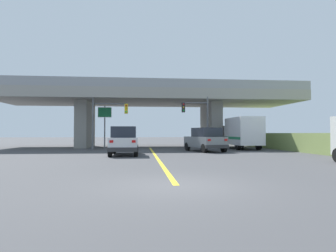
{
  "coord_description": "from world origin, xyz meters",
  "views": [
    {
      "loc": [
        -1.09,
        -8.64,
        1.56
      ],
      "look_at": [
        1.38,
        16.81,
        2.19
      ],
      "focal_mm": 31.16,
      "sensor_mm": 36.0,
      "label": 1
    }
  ],
  "objects_px": {
    "suv_crossing": "(205,140)",
    "highway_sign": "(105,117)",
    "box_truck": "(241,133)",
    "traffic_signal_nearside": "(199,116)",
    "traffic_signal_farside": "(105,115)",
    "suv_lead": "(124,141)"
  },
  "relations": [
    {
      "from": "box_truck",
      "to": "traffic_signal_farside",
      "type": "relative_size",
      "value": 1.29
    },
    {
      "from": "box_truck",
      "to": "traffic_signal_nearside",
      "type": "distance_m",
      "value": 4.54
    },
    {
      "from": "traffic_signal_farside",
      "to": "box_truck",
      "type": "bearing_deg",
      "value": -3.03
    },
    {
      "from": "suv_lead",
      "to": "traffic_signal_nearside",
      "type": "distance_m",
      "value": 10.39
    },
    {
      "from": "traffic_signal_nearside",
      "to": "highway_sign",
      "type": "xyz_separation_m",
      "value": [
        -9.45,
        2.45,
        -0.08
      ]
    },
    {
      "from": "suv_lead",
      "to": "traffic_signal_farside",
      "type": "bearing_deg",
      "value": 106.0
    },
    {
      "from": "suv_lead",
      "to": "traffic_signal_farside",
      "type": "relative_size",
      "value": 0.82
    },
    {
      "from": "box_truck",
      "to": "traffic_signal_nearside",
      "type": "relative_size",
      "value": 1.31
    },
    {
      "from": "traffic_signal_farside",
      "to": "highway_sign",
      "type": "distance_m",
      "value": 2.1
    },
    {
      "from": "box_truck",
      "to": "traffic_signal_farside",
      "type": "xyz_separation_m",
      "value": [
        -13.34,
        0.71,
        1.68
      ]
    },
    {
      "from": "traffic_signal_farside",
      "to": "highway_sign",
      "type": "relative_size",
      "value": 1.19
    },
    {
      "from": "suv_crossing",
      "to": "box_truck",
      "type": "bearing_deg",
      "value": 24.46
    },
    {
      "from": "box_truck",
      "to": "traffic_signal_farside",
      "type": "height_order",
      "value": "traffic_signal_farside"
    },
    {
      "from": "traffic_signal_nearside",
      "to": "highway_sign",
      "type": "height_order",
      "value": "traffic_signal_nearside"
    },
    {
      "from": "box_truck",
      "to": "traffic_signal_nearside",
      "type": "xyz_separation_m",
      "value": [
        -4.2,
        0.34,
        1.69
      ]
    },
    {
      "from": "box_truck",
      "to": "traffic_signal_farside",
      "type": "bearing_deg",
      "value": 176.97
    },
    {
      "from": "highway_sign",
      "to": "traffic_signal_farside",
      "type": "bearing_deg",
      "value": -81.51
    },
    {
      "from": "suv_crossing",
      "to": "highway_sign",
      "type": "height_order",
      "value": "highway_sign"
    },
    {
      "from": "suv_crossing",
      "to": "highway_sign",
      "type": "relative_size",
      "value": 1.08
    },
    {
      "from": "traffic_signal_nearside",
      "to": "suv_crossing",
      "type": "bearing_deg",
      "value": -93.3
    },
    {
      "from": "suv_lead",
      "to": "highway_sign",
      "type": "height_order",
      "value": "highway_sign"
    },
    {
      "from": "highway_sign",
      "to": "box_truck",
      "type": "bearing_deg",
      "value": -11.53
    }
  ]
}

